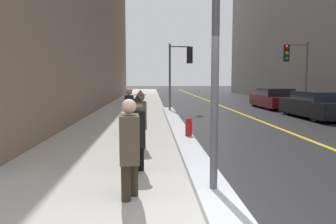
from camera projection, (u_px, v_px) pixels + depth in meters
name	position (u px, v px, depth m)	size (l,w,h in m)	color
sidewalk_slab	(131.00, 111.00, 18.96)	(4.00, 80.00, 0.01)	#B2AFA8
road_centre_stripe	(233.00, 110.00, 19.26)	(0.16, 80.00, 0.00)	gold
snow_bank_curb	(180.00, 131.00, 11.19)	(0.58, 17.36, 0.14)	silver
traffic_light_near	(182.00, 63.00, 17.92)	(1.31, 0.37, 3.75)	#515156
traffic_light_far	(294.00, 62.00, 17.79)	(1.31, 0.34, 3.85)	#515156
pedestrian_trailing	(129.00, 144.00, 5.00)	(0.33, 0.53, 1.56)	#2A241B
pedestrian_in_glasses	(137.00, 131.00, 6.43)	(0.33, 0.70, 1.55)	black
pedestrian_in_fedora	(141.00, 117.00, 8.50)	(0.34, 0.51, 1.58)	#2A241B
pedestrian_nearside	(129.00, 109.00, 10.94)	(0.33, 0.52, 1.55)	black
parked_car_black	(316.00, 105.00, 15.32)	(1.83, 4.45, 1.28)	black
parked_car_maroon	(274.00, 99.00, 20.51)	(1.89, 4.16, 1.27)	#600F14
fire_hydrant	(189.00, 129.00, 9.89)	(0.20, 0.20, 0.70)	red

